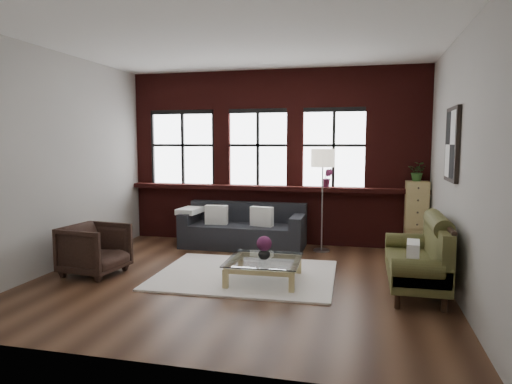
% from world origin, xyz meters
% --- Properties ---
extents(floor, '(5.50, 5.50, 0.00)m').
position_xyz_m(floor, '(0.00, 0.00, 0.00)').
color(floor, '#3A2215').
rests_on(floor, ground).
extents(ceiling, '(5.50, 5.50, 0.00)m').
position_xyz_m(ceiling, '(0.00, 0.00, 3.20)').
color(ceiling, white).
rests_on(ceiling, ground).
extents(wall_back, '(5.50, 0.00, 5.50)m').
position_xyz_m(wall_back, '(0.00, 2.50, 1.60)').
color(wall_back, '#A5A199').
rests_on(wall_back, ground).
extents(wall_front, '(5.50, 0.00, 5.50)m').
position_xyz_m(wall_front, '(0.00, -2.50, 1.60)').
color(wall_front, '#A5A199').
rests_on(wall_front, ground).
extents(wall_left, '(0.00, 5.00, 5.00)m').
position_xyz_m(wall_left, '(-2.75, 0.00, 1.60)').
color(wall_left, '#A5A199').
rests_on(wall_left, ground).
extents(wall_right, '(0.00, 5.00, 5.00)m').
position_xyz_m(wall_right, '(2.75, 0.00, 1.60)').
color(wall_right, '#A5A199').
rests_on(wall_right, ground).
extents(brick_backwall, '(5.50, 0.12, 3.20)m').
position_xyz_m(brick_backwall, '(0.00, 2.44, 1.60)').
color(brick_backwall, '#43120F').
rests_on(brick_backwall, floor).
extents(sill_ledge, '(5.50, 0.30, 0.08)m').
position_xyz_m(sill_ledge, '(0.00, 2.35, 1.04)').
color(sill_ledge, '#43120F').
rests_on(sill_ledge, brick_backwall).
extents(window_left, '(1.38, 0.10, 1.50)m').
position_xyz_m(window_left, '(-1.80, 2.45, 1.75)').
color(window_left, black).
rests_on(window_left, brick_backwall).
extents(window_mid, '(1.38, 0.10, 1.50)m').
position_xyz_m(window_mid, '(-0.30, 2.45, 1.75)').
color(window_mid, black).
rests_on(window_mid, brick_backwall).
extents(window_right, '(1.38, 0.10, 1.50)m').
position_xyz_m(window_right, '(1.10, 2.45, 1.75)').
color(window_right, black).
rests_on(window_right, brick_backwall).
extents(wall_poster, '(0.05, 0.74, 0.94)m').
position_xyz_m(wall_poster, '(2.72, 0.30, 1.85)').
color(wall_poster, black).
rests_on(wall_poster, wall_right).
extents(shag_rug, '(2.53, 2.02, 0.03)m').
position_xyz_m(shag_rug, '(0.05, 0.19, 0.01)').
color(shag_rug, white).
rests_on(shag_rug, floor).
extents(dark_sofa, '(2.19, 0.89, 0.79)m').
position_xyz_m(dark_sofa, '(-0.45, 1.90, 0.40)').
color(dark_sofa, black).
rests_on(dark_sofa, floor).
extents(pillow_a, '(0.41, 0.17, 0.34)m').
position_xyz_m(pillow_a, '(-0.92, 1.80, 0.59)').
color(pillow_a, white).
rests_on(pillow_a, dark_sofa).
extents(pillow_b, '(0.42, 0.22, 0.34)m').
position_xyz_m(pillow_b, '(-0.08, 1.80, 0.59)').
color(pillow_b, white).
rests_on(pillow_b, dark_sofa).
extents(vintage_settee, '(0.75, 1.69, 0.90)m').
position_xyz_m(vintage_settee, '(2.30, 0.07, 0.45)').
color(vintage_settee, '#484821').
rests_on(vintage_settee, floor).
extents(pillow_settee, '(0.18, 0.39, 0.34)m').
position_xyz_m(pillow_settee, '(2.22, -0.45, 0.56)').
color(pillow_settee, white).
rests_on(pillow_settee, vintage_settee).
extents(armchair, '(0.87, 0.85, 0.72)m').
position_xyz_m(armchair, '(-2.07, -0.23, 0.36)').
color(armchair, black).
rests_on(armchair, floor).
extents(coffee_table, '(1.00, 1.00, 0.33)m').
position_xyz_m(coffee_table, '(0.37, -0.04, 0.15)').
color(coffee_table, tan).
rests_on(coffee_table, shag_rug).
extents(vase, '(0.18, 0.18, 0.17)m').
position_xyz_m(vase, '(0.37, -0.04, 0.40)').
color(vase, '#B2B2B2').
rests_on(vase, coffee_table).
extents(flowers, '(0.20, 0.20, 0.20)m').
position_xyz_m(flowers, '(0.37, -0.04, 0.53)').
color(flowers, '#67234E').
rests_on(flowers, vase).
extents(drawer_chest, '(0.38, 0.38, 1.22)m').
position_xyz_m(drawer_chest, '(2.53, 2.26, 0.61)').
color(drawer_chest, tan).
rests_on(drawer_chest, floor).
extents(potted_plant_top, '(0.37, 0.35, 0.33)m').
position_xyz_m(potted_plant_top, '(2.53, 2.26, 1.39)').
color(potted_plant_top, '#2D5923').
rests_on(potted_plant_top, drawer_chest).
extents(floor_lamp, '(0.40, 0.40, 1.92)m').
position_xyz_m(floor_lamp, '(0.96, 1.91, 0.96)').
color(floor_lamp, '#A5A5A8').
rests_on(floor_lamp, floor).
extents(sill_plant, '(0.19, 0.16, 0.34)m').
position_xyz_m(sill_plant, '(1.01, 2.32, 1.25)').
color(sill_plant, '#67234E').
rests_on(sill_plant, sill_ledge).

